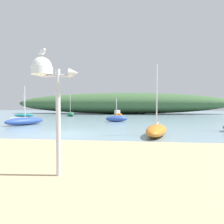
{
  "coord_description": "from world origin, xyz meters",
  "views": [
    {
      "loc": [
        4.94,
        -13.67,
        2.0
      ],
      "look_at": [
        2.4,
        6.57,
        1.3
      ],
      "focal_mm": 33.04,
      "sensor_mm": 36.0,
      "label": 1
    }
  ],
  "objects": [
    {
      "name": "seagull_on_radar",
      "position": [
        2.53,
        -8.68,
        3.34
      ],
      "size": [
        0.28,
        0.17,
        0.21
      ],
      "color": "orange",
      "rests_on": "mast_structure"
    },
    {
      "name": "sailboat_near_shore",
      "position": [
        -6.28,
        5.67,
        0.39
      ],
      "size": [
        3.1,
        4.37,
        3.9
      ],
      "color": "#2D4C9E",
      "rests_on": "ground"
    },
    {
      "name": "mast_structure",
      "position": [
        2.64,
        -8.68,
        2.7
      ],
      "size": [
        1.23,
        0.54,
        3.02
      ],
      "color": "silver",
      "rests_on": "beach_sand"
    },
    {
      "name": "motorboat_far_right",
      "position": [
        1.53,
        21.5,
        0.43
      ],
      "size": [
        2.16,
        2.63,
        1.14
      ],
      "color": "orange",
      "rests_on": "ground"
    },
    {
      "name": "distant_hill",
      "position": [
        0.93,
        33.12,
        2.37
      ],
      "size": [
        48.77,
        10.31,
        4.74
      ],
      "primitive_type": "ellipsoid",
      "color": "#3D6038",
      "rests_on": "ground"
    },
    {
      "name": "sailboat_mid_channel",
      "position": [
        -14.09,
        18.89,
        0.31
      ],
      "size": [
        3.26,
        2.2,
        3.88
      ],
      "color": "teal",
      "rests_on": "ground"
    },
    {
      "name": "sailboat_centre_water",
      "position": [
        2.42,
        10.64,
        0.37
      ],
      "size": [
        2.67,
        1.36,
        2.78
      ],
      "color": "#2D4C9E",
      "rests_on": "ground"
    },
    {
      "name": "sailboat_east_reach",
      "position": [
        6.15,
        -0.11,
        0.38
      ],
      "size": [
        2.04,
        4.38,
        4.65
      ],
      "color": "orange",
      "rests_on": "ground"
    },
    {
      "name": "sailboat_off_point",
      "position": [
        -7.01,
        21.78,
        0.37
      ],
      "size": [
        2.59,
        3.1,
        3.83
      ],
      "color": "#287A4C",
      "rests_on": "ground"
    },
    {
      "name": "ground_plane",
      "position": [
        0.0,
        0.0,
        0.0
      ],
      "size": [
        120.0,
        120.0,
        0.0
      ],
      "primitive_type": "plane",
      "color": "#7A99A8"
    }
  ]
}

